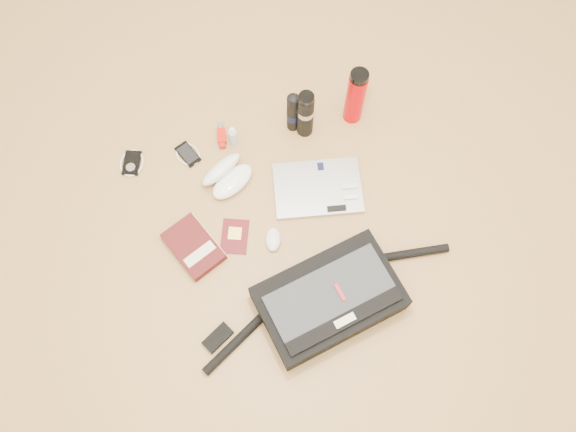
{
  "coord_description": "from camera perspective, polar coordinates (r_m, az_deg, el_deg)",
  "views": [
    {
      "loc": [
        -0.24,
        -0.63,
        1.95
      ],
      "look_at": [
        0.02,
        0.06,
        0.06
      ],
      "focal_mm": 35.0,
      "sensor_mm": 36.0,
      "label": 1
    }
  ],
  "objects": [
    {
      "name": "book",
      "position": [
        2.06,
        -9.54,
        -3.08
      ],
      "size": [
        0.2,
        0.25,
        0.04
      ],
      "rotation": [
        0.0,
        0.0,
        0.33
      ],
      "color": "#440F10",
      "rests_on": "ground"
    },
    {
      "name": "aerosol_can",
      "position": [
        2.18,
        0.53,
        10.51
      ],
      "size": [
        0.06,
        0.06,
        0.21
      ],
      "rotation": [
        0.0,
        0.0,
        -0.22
      ],
      "color": "black",
      "rests_on": "ground"
    },
    {
      "name": "ground",
      "position": [
        2.06,
        0.01,
        -2.21
      ],
      "size": [
        4.0,
        4.0,
        0.0
      ],
      "primitive_type": "plane",
      "color": "#A67C45",
      "rests_on": "ground"
    },
    {
      "name": "laptop",
      "position": [
        2.13,
        3.07,
        2.82
      ],
      "size": [
        0.38,
        0.31,
        0.03
      ],
      "rotation": [
        0.0,
        0.0,
        -0.27
      ],
      "color": "#A1A1A4",
      "rests_on": "ground"
    },
    {
      "name": "ipod",
      "position": [
        2.26,
        -15.58,
        5.2
      ],
      "size": [
        0.12,
        0.12,
        0.01
      ],
      "rotation": [
        0.0,
        0.0,
        -0.42
      ],
      "color": "black",
      "rests_on": "ground"
    },
    {
      "name": "mouse",
      "position": [
        2.05,
        -1.52,
        -2.4
      ],
      "size": [
        0.08,
        0.11,
        0.03
      ],
      "rotation": [
        0.0,
        0.0,
        -0.35
      ],
      "color": "silver",
      "rests_on": "ground"
    },
    {
      "name": "messenger_bag",
      "position": [
        1.94,
        4.13,
        -8.44
      ],
      "size": [
        0.97,
        0.34,
        0.13
      ],
      "rotation": [
        0.0,
        0.0,
        0.11
      ],
      "color": "black",
      "rests_on": "ground"
    },
    {
      "name": "inhaler",
      "position": [
        2.24,
        -6.77,
        8.13
      ],
      "size": [
        0.05,
        0.11,
        0.03
      ],
      "rotation": [
        0.0,
        0.0,
        -0.23
      ],
      "color": "red",
      "rests_on": "ground"
    },
    {
      "name": "spray_bottle",
      "position": [
        2.19,
        -5.59,
        7.96
      ],
      "size": [
        0.04,
        0.04,
        0.12
      ],
      "rotation": [
        0.0,
        0.0,
        0.21
      ],
      "color": "#A8CADC",
      "rests_on": "ground"
    },
    {
      "name": "phone",
      "position": [
        2.23,
        -10.14,
        6.2
      ],
      "size": [
        0.11,
        0.12,
        0.01
      ],
      "rotation": [
        0.0,
        0.0,
        0.32
      ],
      "color": "black",
      "rests_on": "ground"
    },
    {
      "name": "sunglasses_case",
      "position": [
        2.13,
        -6.22,
        4.1
      ],
      "size": [
        0.23,
        0.22,
        0.11
      ],
      "rotation": [
        0.0,
        0.0,
        0.43
      ],
      "color": "white",
      "rests_on": "ground"
    },
    {
      "name": "thermos_red",
      "position": [
        2.19,
        6.87,
        11.96
      ],
      "size": [
        0.1,
        0.1,
        0.28
      ],
      "rotation": [
        0.0,
        0.0,
        -0.39
      ],
      "color": "#C20008",
      "rests_on": "ground"
    },
    {
      "name": "passport",
      "position": [
        2.07,
        -5.44,
        -2.05
      ],
      "size": [
        0.14,
        0.16,
        0.01
      ],
      "rotation": [
        0.0,
        0.0,
        -0.43
      ],
      "color": "#530F16",
      "rests_on": "ground"
    },
    {
      "name": "thermos_black",
      "position": [
        2.15,
        1.79,
        10.31
      ],
      "size": [
        0.08,
        0.08,
        0.24
      ],
      "rotation": [
        0.0,
        0.0,
        0.36
      ],
      "color": "black",
      "rests_on": "ground"
    }
  ]
}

